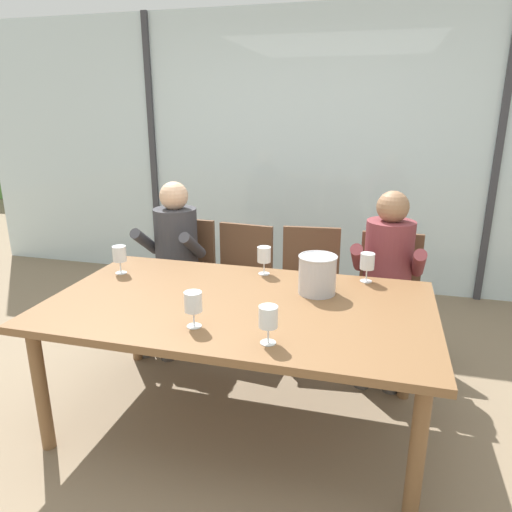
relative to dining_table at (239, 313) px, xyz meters
name	(u,v)px	position (x,y,z in m)	size (l,w,h in m)	color
ground	(278,341)	(0.00, 1.00, -0.67)	(14.00, 14.00, 0.00)	#847056
window_glass_panel	(310,154)	(0.00, 2.33, 0.63)	(7.22, 0.03, 2.60)	silver
window_mullion_left	(153,150)	(-1.63, 2.31, 0.63)	(0.06, 0.06, 2.60)	#38383D
window_mullion_right	(497,159)	(1.63, 2.31, 0.63)	(0.06, 0.06, 2.60)	#38383D
hillside_vineyard	(346,151)	(0.00, 6.57, 0.31)	(13.22, 2.40, 1.95)	#477A38
dining_table	(239,313)	(0.00, 0.00, 0.00)	(2.02, 1.16, 0.73)	brown
chair_near_curtain	(185,268)	(-0.76, 1.02, -0.15)	(0.46, 0.46, 0.89)	brown
chair_left_of_center	(241,275)	(-0.28, 0.97, -0.15)	(0.48, 0.48, 0.89)	brown
chair_center	(310,280)	(0.23, 1.01, -0.15)	(0.48, 0.48, 0.89)	brown
chair_right_of_center	(389,288)	(0.79, 0.99, -0.15)	(0.44, 0.44, 0.89)	brown
person_charcoal_jacket	(172,253)	(-0.78, 0.85, 0.03)	(0.47, 0.62, 1.21)	#38383D
person_maroon_top	(387,270)	(0.76, 0.85, 0.03)	(0.47, 0.62, 1.21)	brown
ice_bucket_primary	(317,274)	(0.38, 0.24, 0.18)	(0.22, 0.22, 0.22)	#B7B7BC
wine_glass_by_left_taster	(268,317)	(0.26, -0.41, 0.19)	(0.08, 0.08, 0.17)	silver
wine_glass_near_bucket	(264,256)	(0.02, 0.47, 0.18)	(0.08, 0.08, 0.17)	silver
wine_glass_center_pour	(367,263)	(0.64, 0.50, 0.18)	(0.08, 0.08, 0.17)	silver
wine_glass_by_right_taster	(193,303)	(-0.12, -0.34, 0.18)	(0.08, 0.08, 0.17)	silver
wine_glass_spare_empty	(120,255)	(-0.85, 0.25, 0.18)	(0.08, 0.08, 0.17)	silver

